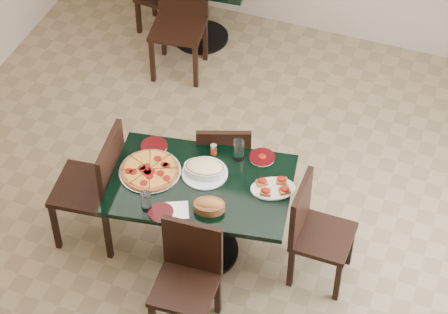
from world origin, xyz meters
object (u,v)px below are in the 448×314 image
at_px(main_table, 201,201).
at_px(chair_far, 224,160).
at_px(lasagna_casserole, 205,169).
at_px(chair_near, 188,273).
at_px(chair_right, 313,228).
at_px(chair_left, 98,182).
at_px(back_chair_near, 180,15).
at_px(pepperoni_pizza, 150,170).
at_px(bread_basket, 209,206).
at_px(bruschetta_platter, 273,187).

xyz_separation_m(main_table, chair_far, (-0.03, 0.52, -0.09)).
xyz_separation_m(main_table, lasagna_casserole, (-0.01, 0.09, 0.23)).
xyz_separation_m(chair_near, chair_right, (0.67, 0.68, -0.01)).
xyz_separation_m(chair_left, lasagna_casserole, (0.76, 0.19, 0.23)).
relative_size(back_chair_near, lasagna_casserole, 3.03).
xyz_separation_m(chair_far, chair_left, (-0.74, -0.62, 0.09)).
bearing_deg(chair_far, back_chair_near, -77.00).
bearing_deg(chair_right, pepperoni_pizza, 96.84).
relative_size(chair_right, lasagna_casserole, 2.68).
bearing_deg(chair_far, chair_right, 133.23).
bearing_deg(bread_basket, chair_right, 9.26).
xyz_separation_m(main_table, pepperoni_pizza, (-0.37, -0.03, 0.20)).
bearing_deg(main_table, bruschetta_platter, 4.17).
relative_size(main_table, bread_basket, 5.61).
relative_size(chair_far, chair_right, 0.99).
height_order(chair_right, bruschetta_platter, chair_right).
distance_m(chair_far, bread_basket, 0.82).
bearing_deg(lasagna_casserole, main_table, -96.20).
xyz_separation_m(back_chair_near, bread_basket, (1.15, -2.24, 0.23)).
bearing_deg(pepperoni_pizza, bruschetta_platter, 9.60).
height_order(chair_near, bruschetta_platter, chair_near).
xyz_separation_m(pepperoni_pizza, bread_basket, (0.52, -0.18, 0.02)).
relative_size(chair_near, chair_right, 1.01).
bearing_deg(back_chair_near, chair_right, -55.64).
bearing_deg(pepperoni_pizza, main_table, 4.20).
height_order(chair_left, back_chair_near, chair_left).
height_order(chair_right, lasagna_casserole, chair_right).
bearing_deg(lasagna_casserole, chair_left, -177.13).
height_order(main_table, bread_basket, bread_basket).
height_order(chair_far, bread_basket, chair_far).
bearing_deg(chair_right, bread_basket, 116.23).
height_order(chair_right, chair_left, chair_left).
height_order(chair_far, bruschetta_platter, chair_far).
bearing_deg(pepperoni_pizza, chair_far, 57.84).
bearing_deg(pepperoni_pizza, chair_left, -170.05).
distance_m(lasagna_casserole, bread_basket, 0.34).
height_order(chair_near, chair_right, chair_near).
bearing_deg(bruschetta_platter, back_chair_near, 102.76).
distance_m(lasagna_casserole, bruschetta_platter, 0.50).
height_order(chair_right, bread_basket, chair_right).
xyz_separation_m(back_chair_near, pepperoni_pizza, (0.64, -2.06, 0.21)).
xyz_separation_m(chair_far, bread_basket, (0.17, -0.73, 0.31)).
relative_size(chair_near, bruschetta_platter, 2.35).
xyz_separation_m(chair_right, bruschetta_platter, (-0.31, 0.01, 0.29)).
distance_m(chair_right, bruschetta_platter, 0.42).
bearing_deg(chair_far, lasagna_casserole, 72.52).
bearing_deg(back_chair_near, chair_left, -92.30).
height_order(chair_right, back_chair_near, back_chair_near).
bearing_deg(lasagna_casserole, bread_basket, -74.45).
bearing_deg(main_table, chair_far, 83.54).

